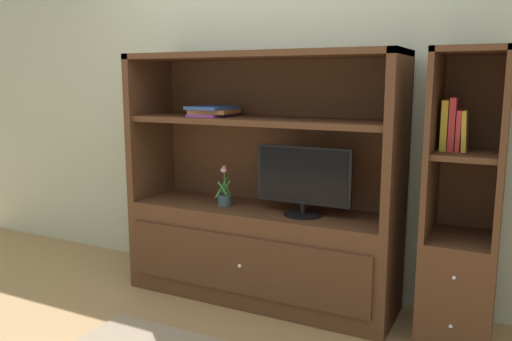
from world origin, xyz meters
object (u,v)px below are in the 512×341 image
object	(u,v)px
media_console	(260,224)
upright_book_row	(454,127)
magazine_stack	(213,111)
potted_plant	(224,196)
tv_monitor	(303,180)
bookshelf_tall	(461,243)

from	to	relation	value
media_console	upright_book_row	xyz separation A→B (m)	(1.13, -0.01, 0.67)
magazine_stack	upright_book_row	xyz separation A→B (m)	(1.46, -0.00, -0.04)
potted_plant	upright_book_row	xyz separation A→B (m)	(1.36, 0.04, 0.50)
potted_plant	magazine_stack	world-z (taller)	magazine_stack
tv_monitor	magazine_stack	world-z (taller)	magazine_stack
media_console	bookshelf_tall	bearing A→B (deg)	0.08
potted_plant	bookshelf_tall	distance (m)	1.44
tv_monitor	upright_book_row	xyz separation A→B (m)	(0.82, 0.04, 0.34)
tv_monitor	magazine_stack	distance (m)	0.75
magazine_stack	upright_book_row	distance (m)	1.46
media_console	potted_plant	bearing A→B (deg)	-168.38
magazine_stack	upright_book_row	size ratio (longest dim) A/B	1.21
potted_plant	magazine_stack	bearing A→B (deg)	157.78
tv_monitor	bookshelf_tall	world-z (taller)	bookshelf_tall
bookshelf_tall	potted_plant	bearing A→B (deg)	-178.01
upright_book_row	media_console	bearing A→B (deg)	179.62
media_console	magazine_stack	distance (m)	0.79
magazine_stack	bookshelf_tall	distance (m)	1.67
media_console	upright_book_row	size ratio (longest dim) A/B	6.28
tv_monitor	bookshelf_tall	bearing A→B (deg)	3.23
media_console	bookshelf_tall	distance (m)	1.20
tv_monitor	bookshelf_tall	size ratio (longest dim) A/B	0.38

